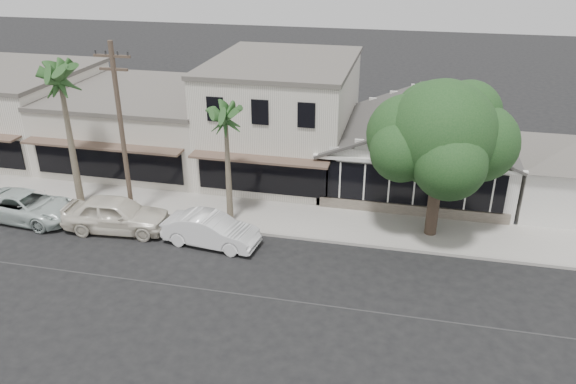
% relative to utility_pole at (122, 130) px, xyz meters
% --- Properties ---
extents(ground, '(140.00, 140.00, 0.00)m').
position_rel_utility_pole_xyz_m(ground, '(9.00, -5.20, -4.79)').
color(ground, black).
rests_on(ground, ground).
extents(sidewalk_north, '(90.00, 3.50, 0.15)m').
position_rel_utility_pole_xyz_m(sidewalk_north, '(1.00, 1.55, -4.71)').
color(sidewalk_north, '#9E9991').
rests_on(sidewalk_north, ground).
extents(corner_shop, '(10.40, 8.60, 5.10)m').
position_rel_utility_pole_xyz_m(corner_shop, '(14.00, 7.27, -2.17)').
color(corner_shop, white).
rests_on(corner_shop, ground).
extents(side_cottage, '(6.00, 6.00, 3.00)m').
position_rel_utility_pole_xyz_m(side_cottage, '(22.20, 6.30, -3.29)').
color(side_cottage, white).
rests_on(side_cottage, ground).
extents(row_building_near, '(8.00, 10.00, 6.50)m').
position_rel_utility_pole_xyz_m(row_building_near, '(6.00, 8.30, -1.54)').
color(row_building_near, silver).
rests_on(row_building_near, ground).
extents(row_building_midnear, '(10.00, 10.00, 4.20)m').
position_rel_utility_pole_xyz_m(row_building_midnear, '(-3.00, 8.30, -2.69)').
color(row_building_midnear, beige).
rests_on(row_building_midnear, ground).
extents(row_building_midfar, '(11.00, 10.00, 5.00)m').
position_rel_utility_pole_xyz_m(row_building_midfar, '(-13.50, 8.30, -2.29)').
color(row_building_midfar, silver).
rests_on(row_building_midfar, ground).
extents(utility_pole, '(1.80, 0.24, 9.00)m').
position_rel_utility_pole_xyz_m(utility_pole, '(0.00, 0.00, 0.00)').
color(utility_pole, brown).
rests_on(utility_pole, ground).
extents(car_0, '(5.32, 2.49, 1.76)m').
position_rel_utility_pole_xyz_m(car_0, '(-0.14, -1.31, -3.91)').
color(car_0, silver).
rests_on(car_0, ground).
extents(car_1, '(4.72, 2.11, 1.50)m').
position_rel_utility_pole_xyz_m(car_1, '(4.86, -1.62, -4.04)').
color(car_1, white).
rests_on(car_1, ground).
extents(car_2, '(5.48, 2.84, 1.48)m').
position_rel_utility_pole_xyz_m(car_2, '(-5.14, -1.25, -4.05)').
color(car_2, silver).
rests_on(car_2, ground).
extents(shade_tree, '(6.90, 6.24, 7.66)m').
position_rel_utility_pole_xyz_m(shade_tree, '(14.87, 1.71, 0.25)').
color(shade_tree, '#4B3D2E').
rests_on(shade_tree, ground).
extents(palm_east, '(2.48, 2.48, 6.62)m').
position_rel_utility_pole_xyz_m(palm_east, '(5.10, 0.53, 0.83)').
color(palm_east, '#726651').
rests_on(palm_east, ground).
extents(palm_mid, '(3.20, 3.20, 8.18)m').
position_rel_utility_pole_xyz_m(palm_mid, '(-3.48, 0.88, 2.18)').
color(palm_mid, '#726651').
rests_on(palm_mid, ground).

